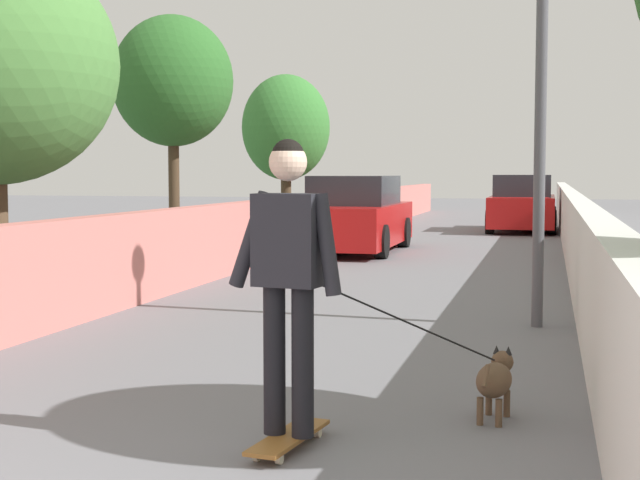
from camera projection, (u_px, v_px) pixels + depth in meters
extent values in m
plane|color=slate|center=(419.00, 262.00, 16.44)|extent=(80.00, 80.00, 0.00)
cube|color=#CC726B|center=(239.00, 236.00, 15.12)|extent=(48.00, 0.30, 1.12)
cube|color=silver|center=(579.00, 239.00, 13.80)|extent=(48.00, 0.30, 1.20)
cylinder|color=#473523|center=(286.00, 196.00, 22.15)|extent=(0.25, 0.25, 2.05)
ellipsoid|color=#387A33|center=(286.00, 127.00, 22.03)|extent=(2.12, 2.12, 2.53)
cylinder|color=#473523|center=(174.00, 190.00, 16.41)|extent=(0.20, 0.20, 2.59)
ellipsoid|color=#2D6628|center=(173.00, 81.00, 16.27)|extent=(2.15, 2.15, 2.32)
cylinder|color=#4C4C51|center=(540.00, 125.00, 9.43)|extent=(0.12, 0.12, 4.20)
cube|color=brown|center=(289.00, 437.00, 5.35)|extent=(0.82, 0.31, 0.02)
cylinder|color=beige|center=(297.00, 430.00, 5.63)|extent=(0.06, 0.04, 0.06)
cylinder|color=beige|center=(318.00, 433.00, 5.58)|extent=(0.06, 0.04, 0.06)
cylinder|color=beige|center=(257.00, 456.00, 5.12)|extent=(0.06, 0.04, 0.06)
cylinder|color=beige|center=(279.00, 459.00, 5.06)|extent=(0.06, 0.04, 0.06)
cylinder|color=black|center=(274.00, 360.00, 5.35)|extent=(0.15, 0.15, 0.88)
cylinder|color=black|center=(303.00, 362.00, 5.28)|extent=(0.15, 0.15, 0.88)
cube|color=#26262D|center=(288.00, 240.00, 5.26)|extent=(0.27, 0.41, 0.53)
cylinder|color=#26262D|center=(251.00, 240.00, 5.35)|extent=(0.13, 0.29, 0.58)
cylinder|color=#26262D|center=(327.00, 245.00, 5.17)|extent=(0.11, 0.19, 0.59)
sphere|color=beige|center=(288.00, 162.00, 5.23)|extent=(0.22, 0.22, 0.22)
sphere|color=black|center=(288.00, 155.00, 5.22)|extent=(0.19, 0.19, 0.19)
ellipsoid|color=brown|center=(494.00, 380.00, 5.94)|extent=(0.44, 0.28, 0.22)
sphere|color=brown|center=(502.00, 362.00, 6.18)|extent=(0.15, 0.15, 0.15)
cone|color=black|center=(497.00, 350.00, 6.19)|extent=(0.06, 0.06, 0.06)
cone|color=black|center=(508.00, 350.00, 6.16)|extent=(0.06, 0.06, 0.06)
cylinder|color=brown|center=(489.00, 402.00, 6.10)|extent=(0.04, 0.04, 0.18)
cylinder|color=brown|center=(507.00, 403.00, 6.05)|extent=(0.04, 0.04, 0.18)
cylinder|color=brown|center=(480.00, 411.00, 5.85)|extent=(0.04, 0.04, 0.18)
cylinder|color=brown|center=(499.00, 413.00, 5.81)|extent=(0.04, 0.04, 0.18)
cylinder|color=brown|center=(486.00, 376.00, 5.69)|extent=(0.14, 0.05, 0.13)
cylinder|color=black|center=(397.00, 318.00, 5.60)|extent=(0.92, 1.14, 0.66)
cube|color=#B71414|center=(355.00, 224.00, 18.55)|extent=(4.38, 1.70, 0.80)
cube|color=#262B33|center=(355.00, 191.00, 18.50)|extent=(2.28, 1.50, 0.60)
cylinder|color=black|center=(332.00, 231.00, 20.07)|extent=(0.64, 0.22, 0.64)
cylinder|color=black|center=(404.00, 232.00, 19.69)|extent=(0.64, 0.22, 0.64)
cylinder|color=black|center=(300.00, 240.00, 17.44)|extent=(0.64, 0.22, 0.64)
cylinder|color=black|center=(381.00, 242.00, 17.06)|extent=(0.64, 0.22, 0.64)
cube|color=#B71414|center=(522.00, 211.00, 25.01)|extent=(4.20, 1.70, 0.80)
cube|color=#262B33|center=(523.00, 186.00, 24.96)|extent=(2.18, 1.50, 0.60)
cylinder|color=black|center=(496.00, 217.00, 26.48)|extent=(0.64, 0.22, 0.64)
cylinder|color=black|center=(552.00, 217.00, 26.09)|extent=(0.64, 0.22, 0.64)
cylinder|color=black|center=(490.00, 222.00, 23.96)|extent=(0.64, 0.22, 0.64)
cylinder|color=black|center=(552.00, 222.00, 23.58)|extent=(0.64, 0.22, 0.64)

